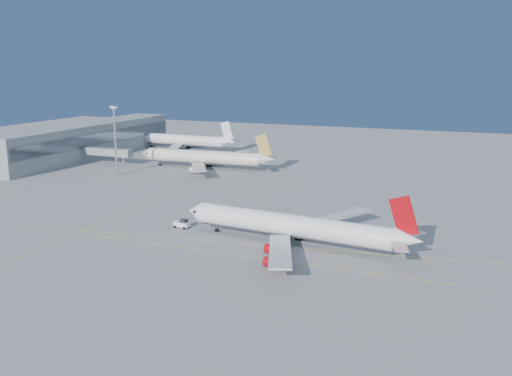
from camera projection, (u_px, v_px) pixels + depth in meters
name	position (u px, v px, depth m)	size (l,w,h in m)	color
ground	(246.00, 236.00, 140.47)	(500.00, 500.00, 0.00)	slate
terminal	(86.00, 140.00, 258.01)	(18.40, 110.00, 15.00)	gray
jet_bridge	(109.00, 152.00, 238.73)	(23.60, 3.60, 6.90)	gray
taxiway_lines	(204.00, 223.00, 151.61)	(118.86, 140.00, 0.02)	yellow
airliner_virgin	(295.00, 226.00, 132.91)	(59.72, 53.35, 14.73)	white
airliner_etihad	(206.00, 157.00, 229.20)	(58.27, 53.73, 15.20)	beige
airliner_third	(185.00, 140.00, 280.74)	(55.88, 51.58, 15.01)	white
pushback_tug	(182.00, 224.00, 147.19)	(4.29, 2.82, 2.32)	white
light_mast	(115.00, 135.00, 213.08)	(2.27, 2.27, 26.27)	gray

